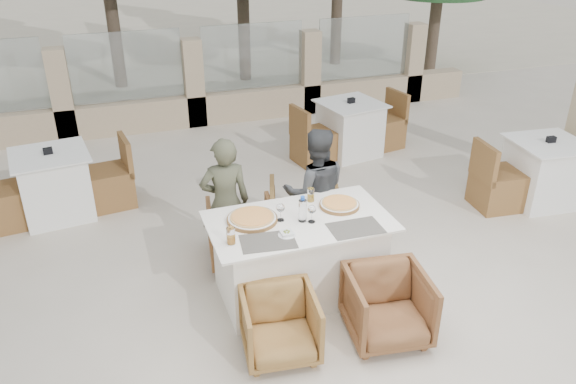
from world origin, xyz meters
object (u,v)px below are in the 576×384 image
object	(u,v)px
dining_table	(299,257)
beer_glass_right	(311,195)
bg_table_c	(544,172)
beer_glass_left	(231,236)
diner_left	(226,203)
olive_dish	(287,233)
bg_table_a	(55,185)
pizza_right	(339,204)
armchair_far_right	(304,214)
bg_table_b	(350,129)
water_bottle	(303,209)
pizza_left	(252,218)
armchair_far_left	(241,232)
diner_right	(315,192)
wine_glass_near	(312,213)
armchair_near_left	(280,325)
wine_glass_centre	(280,211)
armchair_near_right	(387,306)

from	to	relation	value
dining_table	beer_glass_right	world-z (taller)	beer_glass_right
dining_table	bg_table_c	size ratio (longest dim) A/B	0.98
beer_glass_left	diner_left	bearing A→B (deg)	79.66
olive_dish	bg_table_a	world-z (taller)	olive_dish
pizza_right	diner_left	bearing A→B (deg)	146.26
armchair_far_right	bg_table_b	world-z (taller)	bg_table_b
pizza_right	water_bottle	distance (m)	0.44
pizza_left	beer_glass_left	world-z (taller)	beer_glass_left
dining_table	beer_glass_left	distance (m)	0.82
pizza_right	bg_table_c	size ratio (longest dim) A/B	0.22
beer_glass_left	beer_glass_right	distance (m)	1.00
beer_glass_left	armchair_far_left	bearing A→B (deg)	71.01
dining_table	diner_left	distance (m)	0.92
dining_table	diner_right	xyz separation A→B (m)	(0.40, 0.63, 0.29)
wine_glass_near	armchair_near_left	xyz separation A→B (m)	(-0.51, -0.63, -0.59)
pizza_right	olive_dish	size ratio (longest dim) A/B	3.32
pizza_left	wine_glass_centre	xyz separation A→B (m)	(0.24, -0.07, 0.06)
pizza_left	olive_dish	xyz separation A→B (m)	(0.20, -0.33, -0.01)
diner_left	diner_right	world-z (taller)	diner_right
armchair_near_right	diner_right	bearing A→B (deg)	101.25
pizza_left	pizza_right	distance (m)	0.82
wine_glass_near	beer_glass_left	world-z (taller)	wine_glass_near
beer_glass_left	armchair_far_right	size ratio (longest dim) A/B	0.20
pizza_right	armchair_far_left	world-z (taller)	pizza_right
wine_glass_near	bg_table_b	size ratio (longest dim) A/B	0.11
wine_glass_centre	bg_table_b	size ratio (longest dim) A/B	0.11
armchair_far_right	diner_left	xyz separation A→B (m)	(-0.85, -0.10, 0.33)
armchair_far_right	beer_glass_left	bearing A→B (deg)	62.00
bg_table_a	wine_glass_centre	bearing A→B (deg)	-56.26
dining_table	bg_table_c	world-z (taller)	same
pizza_left	armchair_near_right	world-z (taller)	pizza_left
diner_right	wine_glass_near	bearing A→B (deg)	77.79
olive_dish	armchair_far_right	size ratio (longest dim) A/B	0.15
bg_table_a	bg_table_c	xyz separation A→B (m)	(5.51, -1.56, 0.00)
olive_dish	armchair_near_right	distance (m)	1.02
wine_glass_near	olive_dish	world-z (taller)	wine_glass_near
water_bottle	wine_glass_centre	size ratio (longest dim) A/B	1.30
pizza_right	wine_glass_near	xyz separation A→B (m)	(-0.34, -0.18, 0.07)
armchair_near_left	bg_table_a	size ratio (longest dim) A/B	0.36
pizza_right	armchair_far_right	world-z (taller)	pizza_right
water_bottle	bg_table_b	xyz separation A→B (m)	(1.82, 2.89, -0.50)
armchair_near_left	bg_table_b	distance (m)	4.22
beer_glass_left	armchair_far_right	distance (m)	1.51
water_bottle	armchair_near_left	size ratio (longest dim) A/B	0.40
beer_glass_right	armchair_far_left	distance (m)	0.88
dining_table	bg_table_a	xyz separation A→B (m)	(-2.12, 2.31, 0.00)
pizza_right	armchair_near_left	world-z (taller)	pizza_right
dining_table	armchair_near_left	size ratio (longest dim) A/B	2.68
dining_table	water_bottle	distance (m)	0.51
olive_dish	armchair_far_left	size ratio (longest dim) A/B	0.16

